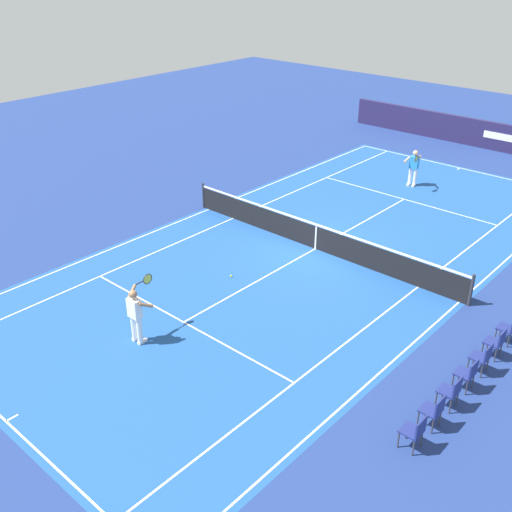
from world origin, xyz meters
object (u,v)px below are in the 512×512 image
object	(u,v)px
tennis_ball	(231,276)
spectator_chair_6	(415,431)
tennis_player_far	(414,166)
spectator_chair_3	(468,373)
spectator_chair_4	(452,390)
tennis_player_near	(136,313)
tennis_net	(316,236)
spectator_chair_1	(497,341)
spectator_chair_2	(483,356)
spectator_chair_5	(434,410)
spectator_chair_0	(510,327)

from	to	relation	value
tennis_ball	spectator_chair_6	xyz separation A→B (m)	(2.89, 8.25, 0.49)
tennis_player_far	spectator_chair_3	bearing A→B (deg)	33.90
spectator_chair_4	spectator_chair_6	size ratio (longest dim) A/B	1.00
tennis_player_far	spectator_chair_4	size ratio (longest dim) A/B	1.93
tennis_player_near	spectator_chair_6	bearing A→B (deg)	100.69
tennis_net	tennis_player_far	bearing A→B (deg)	-175.87
spectator_chair_1	spectator_chair_6	world-z (taller)	same
tennis_ball	spectator_chair_2	world-z (taller)	spectator_chair_2
spectator_chair_1	spectator_chair_2	distance (m)	0.88
spectator_chair_1	spectator_chair_5	bearing A→B (deg)	0.00
spectator_chair_2	spectator_chair_5	world-z (taller)	same
tennis_net	spectator_chair_3	distance (m)	8.33
tennis_ball	spectator_chair_4	size ratio (longest dim) A/B	0.08
tennis_player_far	tennis_net	bearing A→B (deg)	4.13
spectator_chair_3	spectator_chair_4	xyz separation A→B (m)	(0.88, 0.00, 0.00)
tennis_player_far	spectator_chair_0	size ratio (longest dim) A/B	1.93
tennis_net	spectator_chair_0	distance (m)	7.50
spectator_chair_3	spectator_chair_4	world-z (taller)	same
spectator_chair_0	spectator_chair_4	xyz separation A→B (m)	(3.50, 0.00, 0.00)
spectator_chair_3	spectator_chair_5	size ratio (longest dim) A/B	1.00
spectator_chair_1	spectator_chair_2	bearing A→B (deg)	0.00
spectator_chair_0	spectator_chair_1	size ratio (longest dim) A/B	1.00
spectator_chair_2	spectator_chair_4	size ratio (longest dim) A/B	1.00
tennis_player_near	spectator_chair_4	xyz separation A→B (m)	(-3.19, 7.64, -0.41)
tennis_net	tennis_player_near	world-z (taller)	tennis_player_near
tennis_net	spectator_chair_5	bearing A→B (deg)	53.19
tennis_player_far	spectator_chair_1	world-z (taller)	tennis_player_far
tennis_player_far	spectator_chair_1	xyz separation A→B (m)	(10.15, 8.00, -0.41)
tennis_ball	spectator_chair_3	distance (m)	8.27
spectator_chair_0	spectator_chair_3	xyz separation A→B (m)	(2.63, 0.00, 0.00)
tennis_net	tennis_player_near	distance (m)	7.88
spectator_chair_3	spectator_chair_5	bearing A→B (deg)	0.00
spectator_chair_2	spectator_chair_4	bearing A→B (deg)	0.00
spectator_chair_0	spectator_chair_5	world-z (taller)	same
spectator_chair_5	spectator_chair_2	bearing A→B (deg)	180.00
spectator_chair_3	spectator_chair_0	bearing A→B (deg)	180.00
spectator_chair_6	spectator_chair_5	bearing A→B (deg)	180.00
tennis_ball	spectator_chair_1	size ratio (longest dim) A/B	0.08
spectator_chair_6	spectator_chair_3	bearing A→B (deg)	180.00
tennis_net	tennis_player_far	distance (m)	8.14
spectator_chair_2	spectator_chair_3	bearing A→B (deg)	0.00
tennis_net	spectator_chair_2	xyz separation A→B (m)	(2.92, 7.41, 0.03)
spectator_chair_0	spectator_chair_2	bearing A→B (deg)	0.00
spectator_chair_2	spectator_chair_5	distance (m)	2.63
tennis_net	spectator_chair_5	world-z (taller)	tennis_net
tennis_player_near	spectator_chair_2	size ratio (longest dim) A/B	1.93
spectator_chair_2	tennis_player_near	bearing A→B (deg)	-57.08
tennis_player_far	spectator_chair_3	xyz separation A→B (m)	(11.90, 8.00, -0.41)
spectator_chair_4	spectator_chair_1	bearing A→B (deg)	180.00
spectator_chair_0	spectator_chair_1	bearing A→B (deg)	0.00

